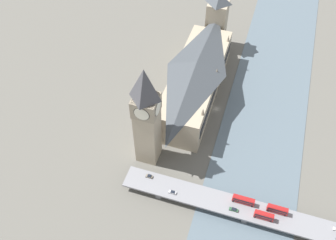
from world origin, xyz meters
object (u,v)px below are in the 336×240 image
(clock_tower, at_px, (147,116))
(car_southbound_lead, at_px, (149,176))
(parliament_hall, at_px, (196,79))
(victoria_tower, at_px, (217,21))
(road_bridge, at_px, (247,210))
(double_decker_bus_mid, at_px, (264,216))
(double_decker_bus_rear, at_px, (277,210))
(car_southbound_mid, at_px, (173,192))
(double_decker_bus_lead, at_px, (244,200))
(car_northbound_mid, at_px, (234,209))

(clock_tower, height_order, car_southbound_lead, clock_tower)
(parliament_hall, distance_m, clock_tower, 63.01)
(parliament_hall, height_order, victoria_tower, victoria_tower)
(car_southbound_lead, bearing_deg, road_bridge, 177.00)
(double_decker_bus_mid, relative_size, car_southbound_lead, 2.57)
(clock_tower, relative_size, double_decker_bus_rear, 6.46)
(car_southbound_mid, bearing_deg, double_decker_bus_mid, -179.68)
(victoria_tower, xyz_separation_m, car_southbound_lead, (6.39, 134.62, -15.82))
(victoria_tower, height_order, double_decker_bus_lead, victoria_tower)
(road_bridge, bearing_deg, parliament_hall, -57.72)
(victoria_tower, distance_m, double_decker_bus_lead, 143.05)
(double_decker_bus_lead, distance_m, car_northbound_mid, 7.36)
(double_decker_bus_rear, bearing_deg, car_northbound_mid, 15.15)
(double_decker_bus_lead, height_order, car_southbound_mid, double_decker_bus_lead)
(double_decker_bus_mid, bearing_deg, road_bridge, -15.49)
(clock_tower, height_order, road_bridge, clock_tower)
(clock_tower, xyz_separation_m, double_decker_bus_mid, (-71.72, 23.28, -28.36))
(parliament_hall, distance_m, car_southbound_lead, 76.51)
(road_bridge, bearing_deg, car_southbound_mid, 3.87)
(clock_tower, relative_size, double_decker_bus_lead, 5.84)
(car_southbound_lead, bearing_deg, double_decker_bus_lead, -179.77)
(parliament_hall, xyz_separation_m, double_decker_bus_mid, (-58.58, 81.12, -7.08))
(double_decker_bus_lead, relative_size, car_southbound_mid, 2.75)
(victoria_tower, relative_size, car_northbound_mid, 10.19)
(car_southbound_lead, relative_size, car_southbound_mid, 0.91)
(road_bridge, distance_m, double_decker_bus_rear, 15.88)
(parliament_hall, relative_size, road_bridge, 0.69)
(parliament_hall, bearing_deg, car_northbound_mid, 117.83)
(double_decker_bus_mid, distance_m, car_southbound_lead, 65.27)
(double_decker_bus_mid, height_order, double_decker_bus_rear, double_decker_bus_mid)
(parliament_hall, height_order, car_southbound_lead, parliament_hall)
(road_bridge, xyz_separation_m, car_southbound_lead, (56.12, -2.95, 1.81))
(double_decker_bus_mid, bearing_deg, clock_tower, -17.98)
(clock_tower, relative_size, road_bridge, 0.51)
(double_decker_bus_lead, xyz_separation_m, double_decker_bus_rear, (-17.91, 0.06, 0.06))
(victoria_tower, height_order, double_decker_bus_mid, victoria_tower)
(clock_tower, relative_size, car_southbound_mid, 16.08)
(double_decker_bus_lead, height_order, double_decker_bus_rear, double_decker_bus_rear)
(car_southbound_mid, bearing_deg, double_decker_bus_rear, -174.01)
(clock_tower, distance_m, victoria_tower, 118.37)
(clock_tower, bearing_deg, victoria_tower, -96.39)
(car_southbound_mid, bearing_deg, clock_tower, -46.67)
(victoria_tower, distance_m, car_southbound_mid, 141.51)
(parliament_hall, xyz_separation_m, car_northbound_mid, (-43.00, 81.45, -9.02))
(victoria_tower, height_order, car_northbound_mid, victoria_tower)
(victoria_tower, bearing_deg, road_bridge, 109.88)
(road_bridge, height_order, car_southbound_mid, car_southbound_mid)
(double_decker_bus_rear, height_order, car_southbound_lead, double_decker_bus_rear)
(victoria_tower, xyz_separation_m, double_decker_bus_rear, (-64.86, 134.47, -13.88))
(clock_tower, height_order, car_southbound_mid, clock_tower)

